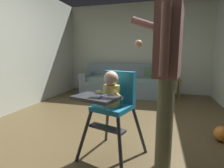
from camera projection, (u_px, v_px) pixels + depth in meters
ground at (108, 135)px, 2.60m from camera, size 5.65×7.50×0.10m
wall_far at (137, 49)px, 5.22m from camera, size 4.85×0.06×2.55m
wall_left at (3, 45)px, 3.20m from camera, size 0.06×6.50×2.55m
couch at (122, 83)px, 4.96m from camera, size 2.17×0.86×0.86m
high_chair at (113, 98)px, 1.87m from camera, size 0.75×0.83×0.96m
adult_standing at (167, 71)px, 1.60m from camera, size 0.51×0.55×1.71m
toy_ball at (222, 134)px, 2.32m from camera, size 0.20×0.20×0.20m
toy_ball_second at (167, 111)px, 3.31m from camera, size 0.15×0.15×0.15m
side_table at (172, 85)px, 4.40m from camera, size 0.40×0.40×0.52m
sippy_cup at (174, 77)px, 4.36m from camera, size 0.07×0.07×0.10m
wall_clock at (166, 28)px, 4.88m from camera, size 0.29×0.04×0.29m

